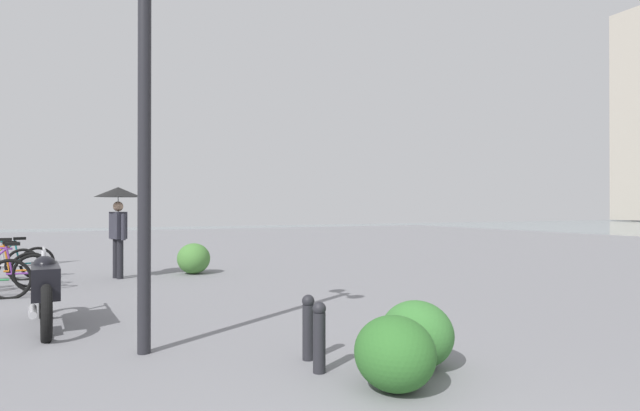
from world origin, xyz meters
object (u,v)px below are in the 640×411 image
bicycle_teal (10,263)px  pedestrian (118,206)px  bollard_near (319,335)px  lamppost (144,82)px  bicycle_purple (1,273)px  bollard_mid (308,326)px  motorcycle (45,289)px

bicycle_teal → pedestrian: (-0.83, -2.15, 1.24)m
bicycle_teal → bollard_near: (-8.50, -3.46, -0.00)m
bicycle_teal → pedestrian: bearing=-111.1°
lamppost → bollard_near: 3.26m
bicycle_purple → bollard_mid: 7.14m
motorcycle → pedestrian: bearing=-14.6°
bicycle_teal → bollard_near: bicycle_teal is taller
motorcycle → bollard_mid: 3.77m
pedestrian → motorcycle: bearing=165.4°
bollard_near → bollard_mid: 0.42m
motorcycle → bicycle_purple: 3.58m
lamppost → pedestrian: size_ratio=2.20×
lamppost → motorcycle: (1.81, 1.05, -2.43)m
lamppost → bollard_near: size_ratio=6.62×
bicycle_teal → bollard_near: 9.17m
bicycle_purple → pedestrian: 2.63m
pedestrian → bollard_near: size_ratio=3.01×
bicycle_teal → bollard_near: bearing=-157.8°
lamppost → bicycle_teal: (7.11, 2.03, -2.57)m
lamppost → motorcycle: size_ratio=2.05×
bollard_mid → bicycle_teal: bearing=23.6°
pedestrian → bollard_near: 7.88m
bollard_near → bollard_mid: bollard_near is taller
lamppost → bollard_mid: (-0.97, -1.50, -2.58)m
lamppost → bicycle_teal: size_ratio=2.57×
lamppost → bicycle_teal: 7.83m
bollard_near → bollard_mid: size_ratio=1.00×
motorcycle → pedestrian: size_ratio=1.07×
bicycle_purple → bollard_near: (-6.65, -3.40, -0.00)m
motorcycle → bollard_mid: motorcycle is taller
bicycle_purple → bicycle_teal: size_ratio=1.02×
motorcycle → pedestrian: 4.75m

